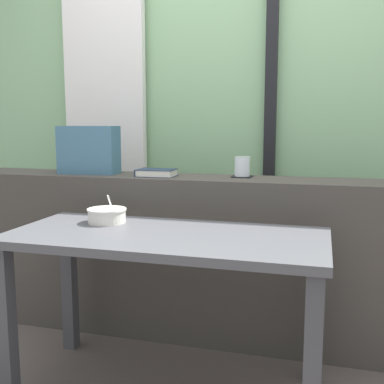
% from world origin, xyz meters
% --- Properties ---
extents(outdoor_backdrop, '(4.80, 0.08, 2.80)m').
position_xyz_m(outdoor_backdrop, '(0.00, 1.23, 1.40)').
color(outdoor_backdrop, '#8EBC89').
rests_on(outdoor_backdrop, ground).
extents(curtain_left_panel, '(0.56, 0.06, 2.50)m').
position_xyz_m(curtain_left_panel, '(-0.87, 1.13, 1.25)').
color(curtain_left_panel, white).
rests_on(curtain_left_panel, ground).
extents(window_divider_post, '(0.07, 0.05, 2.60)m').
position_xyz_m(window_divider_post, '(0.22, 1.16, 1.30)').
color(window_divider_post, black).
rests_on(window_divider_post, ground).
extents(dark_console_ledge, '(2.80, 0.32, 0.86)m').
position_xyz_m(dark_console_ledge, '(0.00, 0.55, 0.43)').
color(dark_console_ledge, '#423D38').
rests_on(dark_console_ledge, ground).
extents(breakfast_table, '(1.29, 0.59, 0.69)m').
position_xyz_m(breakfast_table, '(-0.06, -0.02, 0.58)').
color(breakfast_table, '#414145').
rests_on(breakfast_table, ground).
extents(coaster_square, '(0.10, 0.10, 0.00)m').
position_xyz_m(coaster_square, '(0.14, 0.61, 0.86)').
color(coaster_square, black).
rests_on(coaster_square, dark_console_ledge).
extents(juice_glass, '(0.08, 0.08, 0.10)m').
position_xyz_m(juice_glass, '(0.14, 0.61, 0.91)').
color(juice_glass, white).
rests_on(juice_glass, coaster_square).
extents(closed_book, '(0.20, 0.14, 0.04)m').
position_xyz_m(closed_book, '(-0.30, 0.52, 0.87)').
color(closed_book, '#1E2D47').
rests_on(closed_book, dark_console_ledge).
extents(throw_pillow, '(0.33, 0.16, 0.26)m').
position_xyz_m(throw_pillow, '(-0.70, 0.55, 0.99)').
color(throw_pillow, '#426B84').
rests_on(throw_pillow, dark_console_ledge).
extents(soup_bowl, '(0.18, 0.18, 0.13)m').
position_xyz_m(soup_bowl, '(-0.38, 0.11, 0.72)').
color(soup_bowl, silver).
rests_on(soup_bowl, breakfast_table).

